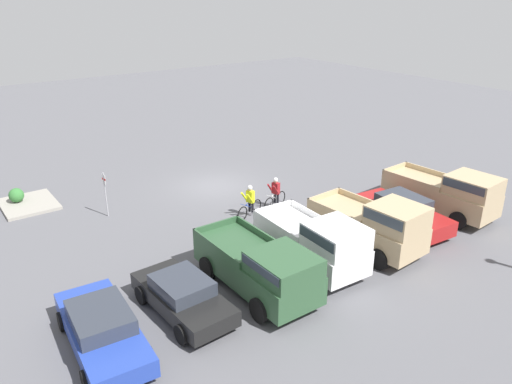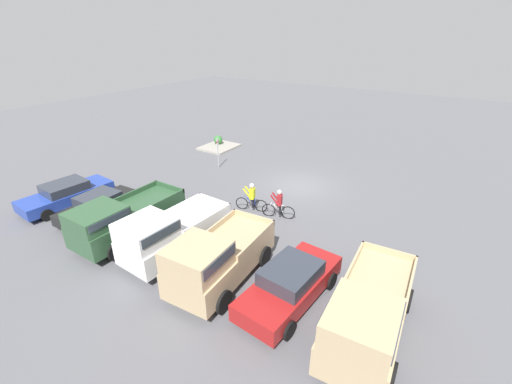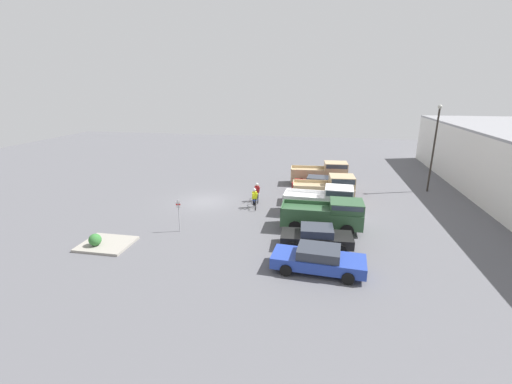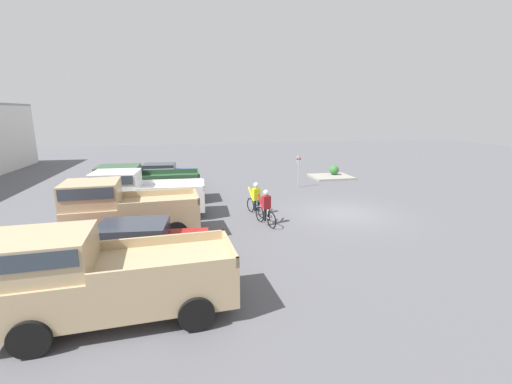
# 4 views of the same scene
# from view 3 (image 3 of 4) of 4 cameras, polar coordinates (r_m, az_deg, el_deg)

# --- Properties ---
(ground_plane) EXTENTS (80.00, 80.00, 0.00)m
(ground_plane) POSITION_cam_3_polar(r_m,az_deg,el_deg) (29.01, -8.38, -1.56)
(ground_plane) COLOR #56565B
(pickup_truck_0) EXTENTS (2.46, 5.47, 2.25)m
(pickup_truck_0) POSITION_cam_3_polar(r_m,az_deg,el_deg) (33.99, 11.13, 3.12)
(pickup_truck_0) COLOR tan
(pickup_truck_0) RESTS_ON ground_plane
(sedan_0) EXTENTS (2.28, 4.78, 1.49)m
(sedan_0) POSITION_cam_3_polar(r_m,az_deg,el_deg) (31.36, 10.43, 1.19)
(sedan_0) COLOR maroon
(sedan_0) RESTS_ON ground_plane
(pickup_truck_1) EXTENTS (2.51, 5.01, 2.35)m
(pickup_truck_1) POSITION_cam_3_polar(r_m,az_deg,el_deg) (28.58, 11.93, 0.50)
(pickup_truck_1) COLOR tan
(pickup_truck_1) RESTS_ON ground_plane
(pickup_truck_2) EXTENTS (2.40, 5.09, 2.23)m
(pickup_truck_2) POSITION_cam_3_polar(r_m,az_deg,el_deg) (25.87, 11.22, -1.37)
(pickup_truck_2) COLOR white
(pickup_truck_2) RESTS_ON ground_plane
(pickup_truck_3) EXTENTS (2.28, 5.30, 2.09)m
(pickup_truck_3) POSITION_cam_3_polar(r_m,az_deg,el_deg) (23.26, 11.75, -3.64)
(pickup_truck_3) COLOR #2D5133
(pickup_truck_3) RESTS_ON ground_plane
(sedan_1) EXTENTS (2.08, 4.29, 1.32)m
(sedan_1) POSITION_cam_3_polar(r_m,az_deg,el_deg) (20.83, 10.04, -7.36)
(sedan_1) COLOR black
(sedan_1) RESTS_ON ground_plane
(sedan_2) EXTENTS (2.26, 4.90, 1.34)m
(sedan_2) POSITION_cam_3_polar(r_m,az_deg,el_deg) (18.31, 10.35, -10.97)
(sedan_2) COLOR #233D9E
(sedan_2) RESTS_ON ground_plane
(cyclist_0) EXTENTS (1.74, 0.63, 1.62)m
(cyclist_0) POSITION_cam_3_polar(r_m,az_deg,el_deg) (27.02, -0.25, -0.99)
(cyclist_0) COLOR black
(cyclist_0) RESTS_ON ground_plane
(cyclist_1) EXTENTS (1.71, 0.62, 1.61)m
(cyclist_1) POSITION_cam_3_polar(r_m,az_deg,el_deg) (28.56, 0.15, -0.02)
(cyclist_1) COLOR black
(cyclist_1) RESTS_ON ground_plane
(fire_lane_sign) EXTENTS (0.07, 0.30, 2.22)m
(fire_lane_sign) POSITION_cam_3_polar(r_m,az_deg,el_deg) (22.99, -12.77, -3.32)
(fire_lane_sign) COLOR #9E9EA3
(fire_lane_sign) RESTS_ON ground_plane
(lamppost) EXTENTS (0.36, 0.36, 7.75)m
(lamppost) POSITION_cam_3_polar(r_m,az_deg,el_deg) (34.33, 27.61, 7.29)
(lamppost) COLOR #2D2823
(lamppost) RESTS_ON ground_plane
(curb_island) EXTENTS (2.51, 2.96, 0.15)m
(curb_island) POSITION_cam_3_polar(r_m,az_deg,el_deg) (22.88, -23.63, -7.94)
(curb_island) COLOR gray
(curb_island) RESTS_ON ground_plane
(shrub) EXTENTS (0.73, 0.73, 0.73)m
(shrub) POSITION_cam_3_polar(r_m,az_deg,el_deg) (22.64, -25.24, -7.21)
(shrub) COLOR #337033
(shrub) RESTS_ON curb_island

